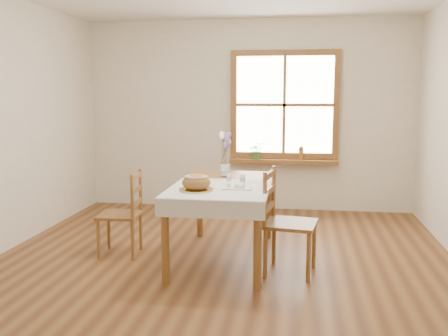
{
  "coord_description": "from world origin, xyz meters",
  "views": [
    {
      "loc": [
        0.71,
        -4.38,
        1.62
      ],
      "look_at": [
        0.0,
        0.3,
        0.9
      ],
      "focal_mm": 40.0,
      "sensor_mm": 36.0,
      "label": 1
    }
  ],
  "objects_px": {
    "flower_vase": "(225,171)",
    "dining_table": "(224,192)",
    "chair_right": "(291,222)",
    "chair_left": "(119,213)",
    "bread_plate": "(196,190)"
  },
  "relations": [
    {
      "from": "chair_right",
      "to": "bread_plate",
      "type": "xyz_separation_m",
      "value": [
        -0.83,
        -0.13,
        0.3
      ]
    },
    {
      "from": "chair_left",
      "to": "bread_plate",
      "type": "xyz_separation_m",
      "value": [
        0.87,
        -0.4,
        0.34
      ]
    },
    {
      "from": "dining_table",
      "to": "flower_vase",
      "type": "relative_size",
      "value": 14.07
    },
    {
      "from": "chair_right",
      "to": "bread_plate",
      "type": "bearing_deg",
      "value": 107.25
    },
    {
      "from": "chair_right",
      "to": "flower_vase",
      "type": "relative_size",
      "value": 8.31
    },
    {
      "from": "flower_vase",
      "to": "dining_table",
      "type": "bearing_deg",
      "value": -82.56
    },
    {
      "from": "chair_left",
      "to": "bread_plate",
      "type": "height_order",
      "value": "chair_left"
    },
    {
      "from": "bread_plate",
      "to": "flower_vase",
      "type": "xyz_separation_m",
      "value": [
        0.13,
        0.86,
        0.04
      ]
    },
    {
      "from": "chair_right",
      "to": "chair_left",
      "type": "bearing_deg",
      "value": 89.61
    },
    {
      "from": "chair_left",
      "to": "flower_vase",
      "type": "xyz_separation_m",
      "value": [
        1.0,
        0.47,
        0.38
      ]
    },
    {
      "from": "dining_table",
      "to": "chair_right",
      "type": "xyz_separation_m",
      "value": [
        0.65,
        -0.32,
        -0.19
      ]
    },
    {
      "from": "dining_table",
      "to": "chair_left",
      "type": "height_order",
      "value": "chair_left"
    },
    {
      "from": "chair_left",
      "to": "chair_right",
      "type": "relative_size",
      "value": 0.9
    },
    {
      "from": "flower_vase",
      "to": "bread_plate",
      "type": "bearing_deg",
      "value": -98.32
    },
    {
      "from": "bread_plate",
      "to": "chair_right",
      "type": "bearing_deg",
      "value": 8.64
    }
  ]
}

